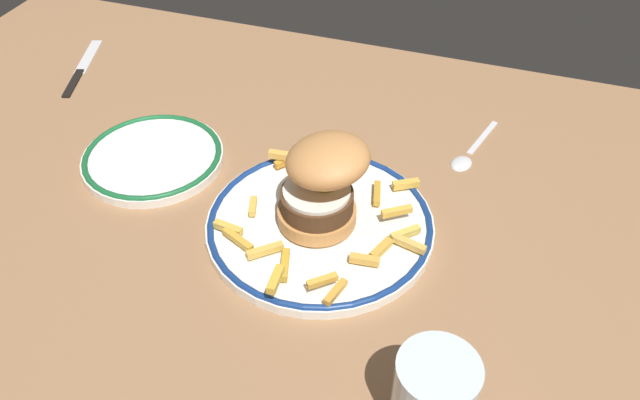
% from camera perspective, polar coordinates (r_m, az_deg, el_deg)
% --- Properties ---
extents(ground_plane, '(1.36, 0.89, 0.04)m').
position_cam_1_polar(ground_plane, '(0.79, -3.59, -2.45)').
color(ground_plane, '#956B48').
extents(dinner_plate, '(0.27, 0.27, 0.02)m').
position_cam_1_polar(dinner_plate, '(0.75, 0.00, -2.13)').
color(dinner_plate, white).
rests_on(dinner_plate, ground_plane).
extents(burger, '(0.11, 0.11, 0.12)m').
position_cam_1_polar(burger, '(0.71, 0.27, 1.71)').
color(burger, '#CD8848').
rests_on(burger, dinner_plate).
extents(fries_pile, '(0.24, 0.24, 0.03)m').
position_cam_1_polar(fries_pile, '(0.73, 0.13, -1.95)').
color(fries_pile, gold).
rests_on(fries_pile, dinner_plate).
extents(side_plate, '(0.19, 0.19, 0.02)m').
position_cam_1_polar(side_plate, '(0.88, -14.74, 3.73)').
color(side_plate, white).
rests_on(side_plate, ground_plane).
extents(knife, '(0.07, 0.18, 0.01)m').
position_cam_1_polar(knife, '(1.11, -20.74, 10.75)').
color(knife, black).
rests_on(knife, ground_plane).
extents(spoon, '(0.05, 0.13, 0.01)m').
position_cam_1_polar(spoon, '(0.88, 12.98, 3.87)').
color(spoon, silver).
rests_on(spoon, ground_plane).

